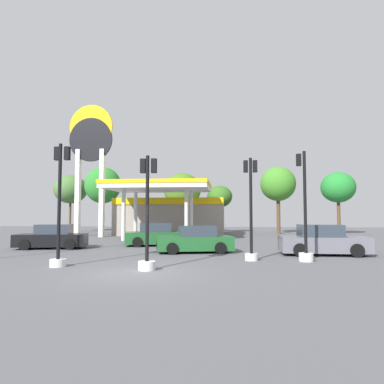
% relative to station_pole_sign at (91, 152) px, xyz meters
% --- Properties ---
extents(ground_plane, '(90.00, 90.00, 0.00)m').
position_rel_station_pole_sign_xyz_m(ground_plane, '(9.50, -19.01, -8.01)').
color(ground_plane, '#56565B').
rests_on(ground_plane, ground).
extents(gas_station, '(10.82, 12.67, 4.83)m').
position_rel_station_pole_sign_xyz_m(gas_station, '(7.11, 3.14, -5.77)').
color(gas_station, gray).
rests_on(gas_station, ground).
extents(station_pole_sign, '(4.17, 0.56, 12.54)m').
position_rel_station_pole_sign_xyz_m(station_pole_sign, '(0.00, 0.00, 0.00)').
color(station_pole_sign, white).
rests_on(station_pole_sign, ground).
extents(car_0, '(4.50, 2.66, 1.51)m').
position_rel_station_pole_sign_xyz_m(car_0, '(11.08, -12.13, -7.32)').
color(car_0, black).
rests_on(car_0, ground).
extents(car_1, '(4.67, 2.86, 1.56)m').
position_rel_station_pole_sign_xyz_m(car_1, '(8.13, -8.20, -7.30)').
color(car_1, black).
rests_on(car_1, ground).
extents(car_2, '(4.49, 2.07, 1.60)m').
position_rel_station_pole_sign_xyz_m(car_2, '(17.92, -12.60, -7.28)').
color(car_2, black).
rests_on(car_2, ground).
extents(car_3, '(4.49, 2.62, 1.51)m').
position_rel_station_pole_sign_xyz_m(car_3, '(1.98, -10.80, -7.32)').
color(car_3, black).
rests_on(car_3, ground).
extents(traffic_signal_0, '(0.65, 0.66, 4.81)m').
position_rel_station_pole_sign_xyz_m(traffic_signal_0, '(14.02, -15.14, -6.02)').
color(traffic_signal_0, silver).
rests_on(traffic_signal_0, ground).
extents(traffic_signal_1, '(0.67, 0.69, 4.46)m').
position_rel_station_pole_sign_xyz_m(traffic_signal_1, '(9.81, -18.39, -6.37)').
color(traffic_signal_1, silver).
rests_on(traffic_signal_1, ground).
extents(traffic_signal_2, '(0.65, 0.68, 5.11)m').
position_rel_station_pole_sign_xyz_m(traffic_signal_2, '(5.97, -17.90, -6.00)').
color(traffic_signal_2, silver).
rests_on(traffic_signal_2, ground).
extents(traffic_signal_3, '(0.65, 0.68, 5.08)m').
position_rel_station_pole_sign_xyz_m(traffic_signal_3, '(16.46, -15.23, -6.47)').
color(traffic_signal_3, silver).
rests_on(traffic_signal_3, ground).
extents(tree_0, '(3.94, 3.94, 6.76)m').
position_rel_station_pole_sign_xyz_m(tree_0, '(-5.87, 8.50, -2.95)').
color(tree_0, brown).
rests_on(tree_0, ground).
extents(tree_1, '(4.06, 4.06, 7.44)m').
position_rel_station_pole_sign_xyz_m(tree_1, '(-1.15, 6.52, -2.64)').
color(tree_1, brown).
rests_on(tree_1, ground).
extents(tree_2, '(4.23, 4.23, 6.76)m').
position_rel_station_pole_sign_xyz_m(tree_2, '(7.79, 7.57, -3.14)').
color(tree_2, brown).
rests_on(tree_2, ground).
extents(tree_3, '(2.87, 2.87, 5.36)m').
position_rel_station_pole_sign_xyz_m(tree_3, '(12.01, 8.46, -3.91)').
color(tree_3, brown).
rests_on(tree_3, ground).
extents(tree_4, '(3.81, 3.81, 7.29)m').
position_rel_station_pole_sign_xyz_m(tree_4, '(18.38, 7.00, -2.63)').
color(tree_4, brown).
rests_on(tree_4, ground).
extents(tree_5, '(3.49, 3.49, 6.49)m').
position_rel_station_pole_sign_xyz_m(tree_5, '(24.38, 5.98, -3.13)').
color(tree_5, brown).
rests_on(tree_5, ground).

